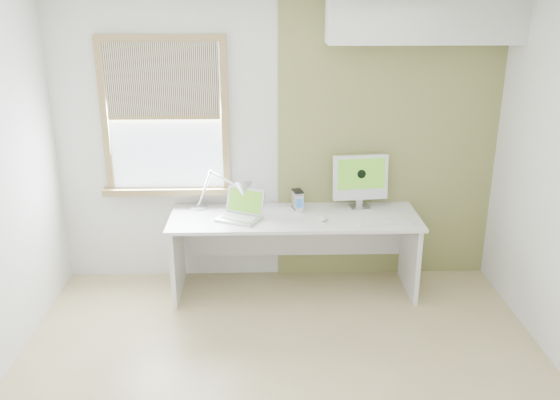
{
  "coord_description": "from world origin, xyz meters",
  "views": [
    {
      "loc": [
        -0.13,
        -3.48,
        2.61
      ],
      "look_at": [
        0.0,
        1.05,
        1.0
      ],
      "focal_mm": 37.98,
      "sensor_mm": 36.0,
      "label": 1
    }
  ],
  "objects_px": {
    "desk": "(294,234)",
    "external_drive": "(298,199)",
    "desk_lamp": "(235,192)",
    "imac": "(360,179)",
    "laptop": "(242,211)"
  },
  "relations": [
    {
      "from": "desk",
      "to": "external_drive",
      "type": "bearing_deg",
      "value": 75.31
    },
    {
      "from": "imac",
      "to": "external_drive",
      "type": "bearing_deg",
      "value": -178.48
    },
    {
      "from": "desk_lamp",
      "to": "imac",
      "type": "bearing_deg",
      "value": 5.27
    },
    {
      "from": "desk",
      "to": "desk_lamp",
      "type": "xyz_separation_m",
      "value": [
        -0.52,
        0.05,
        0.39
      ]
    },
    {
      "from": "desk_lamp",
      "to": "external_drive",
      "type": "xyz_separation_m",
      "value": [
        0.56,
        0.09,
        -0.11
      ]
    },
    {
      "from": "desk_lamp",
      "to": "imac",
      "type": "relative_size",
      "value": 1.22
    },
    {
      "from": "desk",
      "to": "laptop",
      "type": "relative_size",
      "value": 4.93
    },
    {
      "from": "desk",
      "to": "external_drive",
      "type": "relative_size",
      "value": 12.86
    },
    {
      "from": "external_drive",
      "to": "imac",
      "type": "xyz_separation_m",
      "value": [
        0.57,
        0.02,
        0.19
      ]
    },
    {
      "from": "laptop",
      "to": "external_drive",
      "type": "relative_size",
      "value": 2.61
    },
    {
      "from": "desk",
      "to": "laptop",
      "type": "bearing_deg",
      "value": -169.45
    },
    {
      "from": "external_drive",
      "to": "desk",
      "type": "bearing_deg",
      "value": -104.69
    },
    {
      "from": "desk",
      "to": "imac",
      "type": "bearing_deg",
      "value": 14.47
    },
    {
      "from": "laptop",
      "to": "desk",
      "type": "bearing_deg",
      "value": 10.55
    },
    {
      "from": "desk_lamp",
      "to": "external_drive",
      "type": "distance_m",
      "value": 0.58
    }
  ]
}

